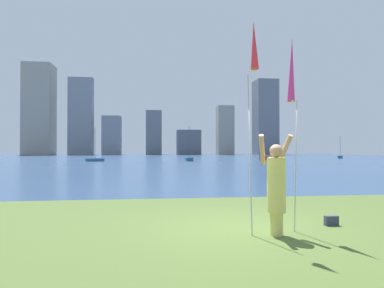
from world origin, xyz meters
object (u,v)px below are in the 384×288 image
object	(u,v)px
kite_flag_left	(254,53)
sailboat_3	(340,157)
bag	(331,221)
sailboat_1	(189,159)
sailboat_0	(95,159)
kite_flag_right	(292,74)
sailboat_2	(264,158)
person	(276,185)

from	to	relation	value
kite_flag_left	sailboat_3	bearing A→B (deg)	58.11
kite_flag_left	bag	world-z (taller)	kite_flag_left
bag	sailboat_1	distance (m)	41.46
kite_flag_left	sailboat_0	bearing A→B (deg)	102.53
kite_flag_right	bag	distance (m)	3.36
bag	sailboat_2	size ratio (longest dim) A/B	0.07
kite_flag_left	sailboat_1	world-z (taller)	sailboat_1
sailboat_3	sailboat_0	bearing A→B (deg)	-166.12
bag	sailboat_2	bearing A→B (deg)	72.75
kite_flag_left	sailboat_2	distance (m)	48.12
kite_flag_left	sailboat_3	xyz separation A→B (m)	(32.86, 52.81, -3.28)
kite_flag_left	kite_flag_right	distance (m)	1.10
kite_flag_right	sailboat_0	bearing A→B (deg)	103.91
sailboat_1	kite_flag_right	bearing A→B (deg)	-93.71
bag	sailboat_0	bearing A→B (deg)	105.37
kite_flag_right	sailboat_1	xyz separation A→B (m)	(2.71, 41.76, -2.98)
kite_flag_left	bag	bearing A→B (deg)	21.15
kite_flag_left	kite_flag_right	world-z (taller)	kite_flag_left
bag	sailboat_3	size ratio (longest dim) A/B	0.07
person	sailboat_0	distance (m)	43.40
sailboat_1	sailboat_2	xyz separation A→B (m)	(12.17, 3.12, 0.06)
person	kite_flag_left	bearing A→B (deg)	175.77
kite_flag_right	sailboat_1	world-z (taller)	sailboat_1
person	sailboat_0	size ratio (longest dim) A/B	0.43
sailboat_1	sailboat_2	world-z (taller)	sailboat_1
sailboat_1	sailboat_2	distance (m)	12.56
kite_flag_right	bag	bearing A→B (deg)	17.46
bag	sailboat_3	xyz separation A→B (m)	(30.85, 52.03, 0.18)
person	bag	xyz separation A→B (m)	(1.53, 0.67, -0.88)
kite_flag_right	sailboat_2	distance (m)	47.37
sailboat_0	sailboat_1	distance (m)	13.09
sailboat_0	sailboat_2	size ratio (longest dim) A/B	1.08
person	kite_flag_left	world-z (taller)	kite_flag_left
kite_flag_left	bag	xyz separation A→B (m)	(2.01, 0.78, -3.46)
sailboat_2	sailboat_3	bearing A→B (deg)	23.74
sailboat_1	sailboat_2	bearing A→B (deg)	14.37
kite_flag_right	sailboat_2	world-z (taller)	sailboat_2
sailboat_2	sailboat_3	xyz separation A→B (m)	(17.02, 7.48, -0.08)
bag	sailboat_1	xyz separation A→B (m)	(1.66, 41.43, 0.20)
kite_flag_right	bag	size ratio (longest dim) A/B	13.71
bag	sailboat_2	distance (m)	46.64
kite_flag_left	kite_flag_right	xyz separation A→B (m)	(0.96, 0.45, -0.28)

